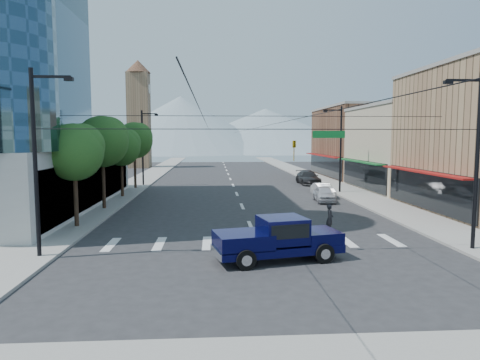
{
  "coord_description": "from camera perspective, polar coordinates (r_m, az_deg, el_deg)",
  "views": [
    {
      "loc": [
        -2.47,
        -21.63,
        5.8
      ],
      "look_at": [
        -0.67,
        6.41,
        3.0
      ],
      "focal_mm": 32.0,
      "sensor_mm": 36.0,
      "label": 1
    }
  ],
  "objects": [
    {
      "name": "ground",
      "position": [
        22.53,
        2.77,
        -9.23
      ],
      "size": [
        160.0,
        160.0,
        0.0
      ],
      "primitive_type": "plane",
      "color": "#28282B",
      "rests_on": "ground"
    },
    {
      "name": "sidewalk_left",
      "position": [
        62.63,
        -12.41,
        0.31
      ],
      "size": [
        4.0,
        120.0,
        0.15
      ],
      "primitive_type": "cube",
      "color": "gray",
      "rests_on": "ground"
    },
    {
      "name": "sidewalk_right",
      "position": [
        63.56,
        9.5,
        0.44
      ],
      "size": [
        4.0,
        120.0,
        0.15
      ],
      "primitive_type": "cube",
      "color": "gray",
      "rests_on": "ground"
    },
    {
      "name": "shop_mid",
      "position": [
        50.88,
        22.59,
        3.79
      ],
      "size": [
        12.0,
        14.0,
        9.0
      ],
      "primitive_type": "cube",
      "color": "tan",
      "rests_on": "ground"
    },
    {
      "name": "shop_far",
      "position": [
        65.6,
        16.41,
        4.76
      ],
      "size": [
        12.0,
        18.0,
        10.0
      ],
      "primitive_type": "cube",
      "color": "brown",
      "rests_on": "ground"
    },
    {
      "name": "clock_tower",
      "position": [
        84.94,
        -13.33,
        8.8
      ],
      "size": [
        4.8,
        4.8,
        20.4
      ],
      "color": "#8C6B4C",
      "rests_on": "ground"
    },
    {
      "name": "mountain_left",
      "position": [
        172.17,
        -7.91,
        7.36
      ],
      "size": [
        80.0,
        80.0,
        22.0
      ],
      "primitive_type": "cone",
      "color": "gray",
      "rests_on": "ground"
    },
    {
      "name": "mountain_right",
      "position": [
        183.04,
        3.4,
        6.68
      ],
      "size": [
        90.0,
        90.0,
        18.0
      ],
      "primitive_type": "cone",
      "color": "gray",
      "rests_on": "ground"
    },
    {
      "name": "tree_near",
      "position": [
        29.04,
        -20.95,
        3.72
      ],
      "size": [
        3.65,
        3.64,
        6.71
      ],
      "color": "black",
      "rests_on": "ground"
    },
    {
      "name": "tree_midnear",
      "position": [
        35.78,
        -17.66,
        5.09
      ],
      "size": [
        4.09,
        4.09,
        7.52
      ],
      "color": "black",
      "rests_on": "ground"
    },
    {
      "name": "tree_midfar",
      "position": [
        42.61,
        -15.36,
        4.4
      ],
      "size": [
        3.65,
        3.64,
        6.71
      ],
      "color": "black",
      "rests_on": "ground"
    },
    {
      "name": "tree_far",
      "position": [
        49.48,
        -13.74,
        5.29
      ],
      "size": [
        4.09,
        4.09,
        7.52
      ],
      "color": "black",
      "rests_on": "ground"
    },
    {
      "name": "signal_rig",
      "position": [
        20.83,
        3.67,
        2.5
      ],
      "size": [
        21.8,
        0.2,
        9.0
      ],
      "color": "black",
      "rests_on": "ground"
    },
    {
      "name": "lamp_pole_nw",
      "position": [
        52.28,
        -12.74,
        4.61
      ],
      "size": [
        2.0,
        0.25,
        9.0
      ],
      "color": "black",
      "rests_on": "ground"
    },
    {
      "name": "lamp_pole_ne",
      "position": [
        45.57,
        13.12,
        4.46
      ],
      "size": [
        2.0,
        0.25,
        9.0
      ],
      "color": "black",
      "rests_on": "ground"
    },
    {
      "name": "pickup_truck",
      "position": [
        20.44,
        5.02,
        -7.71
      ],
      "size": [
        6.39,
        3.39,
        2.06
      ],
      "rotation": [
        0.0,
        0.0,
        0.22
      ],
      "color": "#070839",
      "rests_on": "ground"
    },
    {
      "name": "pedestrian",
      "position": [
        26.88,
        11.88,
        -5.0
      ],
      "size": [
        0.54,
        0.71,
        1.74
      ],
      "primitive_type": "imported",
      "rotation": [
        0.0,
        0.0,
        1.36
      ],
      "color": "black",
      "rests_on": "ground"
    },
    {
      "name": "parked_car_near",
      "position": [
        39.44,
        11.15,
        -1.85
      ],
      "size": [
        2.0,
        4.24,
        1.4
      ],
      "primitive_type": "imported",
      "rotation": [
        0.0,
        0.0,
        -0.08
      ],
      "color": "silver",
      "rests_on": "ground"
    },
    {
      "name": "parked_car_mid",
      "position": [
        42.58,
        11.02,
        -1.34
      ],
      "size": [
        1.62,
        4.12,
        1.34
      ],
      "primitive_type": "imported",
      "rotation": [
        0.0,
        0.0,
        0.05
      ],
      "color": "silver",
      "rests_on": "ground"
    },
    {
      "name": "parked_car_far",
      "position": [
        53.93,
        9.06,
        0.31
      ],
      "size": [
        2.38,
        5.65,
        1.63
      ],
      "primitive_type": "imported",
      "rotation": [
        0.0,
        0.0,
        0.02
      ],
      "color": "#272729",
      "rests_on": "ground"
    }
  ]
}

